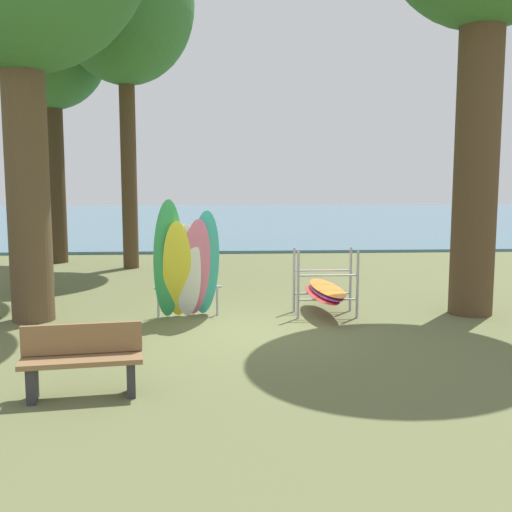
{
  "coord_description": "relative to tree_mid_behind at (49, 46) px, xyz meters",
  "views": [
    {
      "loc": [
        -0.43,
        -10.27,
        2.56
      ],
      "look_at": [
        0.28,
        1.22,
        1.1
      ],
      "focal_mm": 42.95,
      "sensor_mm": 36.0,
      "label": 1
    }
  ],
  "objects": [
    {
      "name": "leaning_board_pile",
      "position": [
        4.35,
        -8.0,
        -5.47
      ],
      "size": [
        1.29,
        1.05,
        2.22
      ],
      "color": "#339E56",
      "rests_on": "ground"
    },
    {
      "name": "lake_water",
      "position": [
        5.37,
        19.83,
        -6.4
      ],
      "size": [
        80.0,
        36.0,
        0.1
      ],
      "primitive_type": "cube",
      "color": "#477084",
      "rests_on": "ground"
    },
    {
      "name": "tree_far_right_back",
      "position": [
        2.42,
        -1.31,
        0.81
      ],
      "size": [
        3.82,
        3.82,
        9.53
      ],
      "color": "#4C3823",
      "rests_on": "ground"
    },
    {
      "name": "tree_mid_behind",
      "position": [
        0.0,
        0.0,
        0.0
      ],
      "size": [
        3.5,
        3.5,
        8.62
      ],
      "color": "#42301E",
      "rests_on": "ground"
    },
    {
      "name": "ground_plane",
      "position": [
        5.37,
        -8.7,
        -6.45
      ],
      "size": [
        80.0,
        80.0,
        0.0
      ],
      "primitive_type": "plane",
      "color": "#60663D"
    },
    {
      "name": "park_bench",
      "position": [
        3.32,
        -11.87,
        -6.0
      ],
      "size": [
        1.44,
        0.6,
        0.85
      ],
      "color": "#2D2D33",
      "rests_on": "ground"
    },
    {
      "name": "board_storage_rack",
      "position": [
        6.93,
        -7.72,
        -5.98
      ],
      "size": [
        1.15,
        2.12,
        1.25
      ],
      "color": "#9EA0A5",
      "rests_on": "ground"
    }
  ]
}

